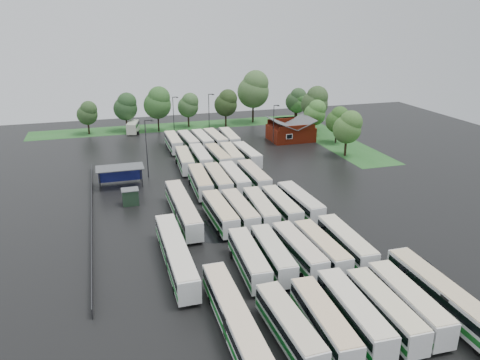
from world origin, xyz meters
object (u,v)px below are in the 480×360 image
object	(u,v)px
brick_building	(291,132)
artic_bus_west_a	(234,319)
artic_bus_east	(447,301)
minibus	(133,127)

from	to	relation	value
brick_building	artic_bus_west_a	size ratio (longest dim) A/B	0.59
brick_building	artic_bus_east	distance (m)	70.43
brick_building	minibus	size ratio (longest dim) A/B	1.47
artic_bus_east	minibus	bearing A→B (deg)	105.78
minibus	brick_building	bearing A→B (deg)	-13.40
brick_building	minibus	xyz separation A→B (m)	(-35.95, 18.18, -0.29)
artic_bus_east	minibus	world-z (taller)	artic_bus_east
artic_bus_west_a	minibus	xyz separation A→B (m)	(-2.80, 84.28, -0.20)
brick_building	artic_bus_west_a	bearing A→B (deg)	-116.63
brick_building	minibus	distance (m)	40.28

